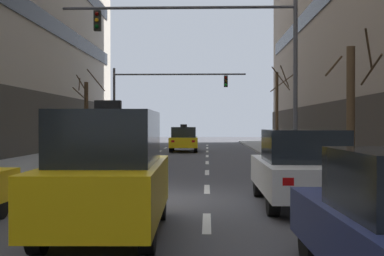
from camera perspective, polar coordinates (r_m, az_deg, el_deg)
The scene contains 29 objects.
ground_plane at distance 12.89m, azimuth -5.59°, elevation -7.88°, with size 120.00×120.00×0.00m, color #424247.
lane_stripe_l1_s3 at distance 10.35m, azimuth -16.81°, elevation -9.94°, with size 0.16×2.00×0.01m, color silver.
lane_stripe_l1_s4 at distance 15.12m, azimuth -10.73°, elevation -6.63°, with size 0.16×2.00×0.01m, color silver.
lane_stripe_l1_s5 at distance 20.00m, azimuth -7.63°, elevation -4.89°, with size 0.16×2.00×0.01m, color silver.
lane_stripe_l1_s6 at distance 24.93m, azimuth -5.76°, elevation -3.83°, with size 0.16×2.00×0.01m, color silver.
lane_stripe_l1_s7 at distance 29.89m, azimuth -4.51°, elevation -3.11°, with size 0.16×2.00×0.01m, color silver.
lane_stripe_l1_s8 at distance 34.85m, azimuth -3.61°, elevation -2.60°, with size 0.16×2.00×0.01m, color silver.
lane_stripe_l1_s9 at distance 39.83m, azimuth -2.94°, elevation -2.22°, with size 0.16×2.00×0.01m, color silver.
lane_stripe_l1_s10 at distance 44.81m, azimuth -2.42°, elevation -1.92°, with size 0.16×2.00×0.01m, color silver.
lane_stripe_l2_s3 at distance 9.83m, azimuth 1.65°, elevation -10.48°, with size 0.16×2.00×0.01m, color silver.
lane_stripe_l2_s4 at distance 14.77m, azimuth 1.67°, elevation -6.79°, with size 0.16×2.00×0.01m, color silver.
lane_stripe_l2_s5 at distance 19.74m, azimuth 1.69°, elevation -4.96°, with size 0.16×2.00×0.01m, color silver.
lane_stripe_l2_s6 at distance 24.72m, azimuth 1.70°, elevation -3.86°, with size 0.16×2.00×0.01m, color silver.
lane_stripe_l2_s7 at distance 29.71m, azimuth 1.70°, elevation -3.13°, with size 0.16×2.00×0.01m, color silver.
lane_stripe_l2_s8 at distance 34.70m, azimuth 1.70°, elevation -2.61°, with size 0.16×2.00×0.01m, color silver.
lane_stripe_l2_s9 at distance 39.69m, azimuth 1.71°, elevation -2.22°, with size 0.16×2.00×0.01m, color silver.
lane_stripe_l2_s10 at distance 44.69m, azimuth 1.71°, elevation -1.92°, with size 0.16×2.00×0.01m, color silver.
taxi_driving_0 at distance 8.77m, azimuth -9.30°, elevation -4.97°, with size 1.91×4.36×2.26m.
taxi_driving_1 at distance 39.84m, azimuth -5.32°, elevation -0.66°, with size 2.04×4.55×2.36m.
taxi_driving_2 at distance 33.28m, azimuth -6.41°, elevation -1.42°, with size 1.79×4.21×1.74m.
taxi_driving_3 at distance 26.28m, azimuth -8.80°, elevation -1.75°, with size 2.00×4.64×1.92m.
car_driving_4 at distance 21.03m, azimuth -11.93°, elevation -2.31°, with size 2.15×4.71×1.73m.
taxi_driving_6 at distance 34.50m, azimuth -0.93°, elevation -1.28°, with size 1.96×4.46×1.84m.
car_parked_1 at distance 11.99m, azimuth 12.15°, elevation -4.40°, with size 1.95×4.64×1.74m.
traffic_signal_0 at distance 21.40m, azimuth 3.68°, elevation 8.85°, with size 9.72×0.35×6.85m.
traffic_signal_1 at distance 37.77m, azimuth -3.94°, elevation 4.08°, with size 9.75×0.35×5.83m.
street_tree_0 at distance 34.65m, azimuth 9.48°, elevation 2.29°, with size 1.65×2.02×5.54m.
street_tree_1 at distance 34.00m, azimuth -11.69°, elevation 1.60°, with size 2.08×1.55×5.18m.
street_tree_2 at distance 17.36m, azimuth 17.28°, elevation 2.08°, with size 1.70×1.65×4.69m.
Camera 1 is at (1.63, -12.65, 1.87)m, focal length 47.97 mm.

